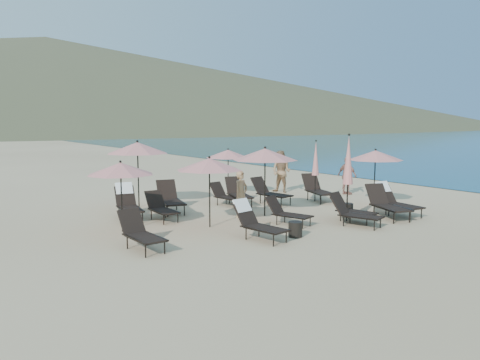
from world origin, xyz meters
TOP-DOWN VIEW (x-y plane):
  - ground at (0.00, 0.00)m, footprint 800.00×800.00m
  - volcanic_headland at (71.37, 302.62)m, footprint 690.00×690.00m
  - lounger_0 at (-6.09, 0.61)m, footprint 0.70×1.65m
  - lounger_1 at (-3.08, -0.22)m, footprint 0.86×1.74m
  - lounger_2 at (-1.22, 0.68)m, footprint 0.98×1.57m
  - lounger_3 at (0.34, -0.65)m, footprint 1.06×1.67m
  - lounger_4 at (0.81, -0.11)m, footprint 0.83×1.60m
  - lounger_5 at (2.16, -0.43)m, footprint 1.26×1.97m
  - lounger_6 at (-4.91, 4.45)m, footprint 0.97×1.88m
  - lounger_7 at (-4.13, 3.56)m, footprint 0.63×1.57m
  - lounger_8 at (-0.93, 4.61)m, footprint 0.80×1.55m
  - lounger_9 at (-0.40, 4.54)m, footprint 1.16×1.87m
  - lounger_10 at (0.72, 3.97)m, footprint 0.93×1.81m
  - lounger_11 at (2.67, 3.36)m, footprint 1.19×1.94m
  - lounger_12 at (-3.26, 4.65)m, footprint 1.13×1.97m
  - lounger_13 at (2.88, -0.24)m, footprint 0.81×1.80m
  - umbrella_open_0 at (-3.37, 1.76)m, footprint 2.02×2.02m
  - umbrella_open_1 at (-0.94, 2.17)m, footprint 2.20×2.20m
  - umbrella_open_2 at (3.60, 1.26)m, footprint 2.03×2.03m
  - umbrella_open_3 at (-3.78, 6.23)m, footprint 2.33×2.33m
  - umbrella_open_4 at (0.42, 6.49)m, footprint 1.91×1.91m
  - umbrella_open_5 at (-5.77, 2.71)m, footprint 1.94×1.94m
  - umbrella_closed_0 at (0.69, -0.04)m, footprint 0.33×0.33m
  - umbrella_closed_1 at (2.53, 3.33)m, footprint 0.29×0.29m
  - side_table_0 at (-2.06, -0.66)m, footprint 0.39×0.39m
  - side_table_1 at (1.26, 0.44)m, footprint 0.36×0.36m
  - beachgoer_a at (-1.70, 2.47)m, footprint 0.65×0.51m
  - beachgoer_b at (2.91, 5.92)m, footprint 1.00×1.12m
  - beachgoer_c at (4.90, 3.80)m, footprint 0.46×1.01m

SIDE VIEW (x-z plane):
  - ground at x=0.00m, z-range 0.00..0.00m
  - side_table_0 at x=-2.06m, z-range 0.00..0.43m
  - side_table_1 at x=1.26m, z-range 0.00..0.46m
  - lounger_2 at x=-1.22m, z-range -0.03..0.82m
  - lounger_8 at x=-0.93m, z-range -0.03..0.82m
  - lounger_4 at x=0.81m, z-range -0.03..0.85m
  - lounger_7 at x=-4.13m, z-range -0.03..0.87m
  - lounger_3 at x=0.34m, z-range -0.03..0.87m
  - lounger_0 at x=-6.09m, z-range -0.03..0.90m
  - lounger_10 at x=0.72m, z-range -0.03..0.96m
  - lounger_9 at x=-0.40m, z-range -0.03..0.97m
  - lounger_11 at x=2.67m, z-range -0.03..1.01m
  - lounger_5 at x=2.16m, z-range -0.03..1.03m
  - lounger_1 at x=-3.08m, z-range -0.02..1.01m
  - lounger_12 at x=-3.26m, z-range -0.03..1.03m
  - lounger_13 at x=2.88m, z-range -0.02..1.06m
  - lounger_6 at x=-4.91m, z-range -0.02..1.10m
  - beachgoer_a at x=-1.70m, z-range 0.00..1.56m
  - beachgoer_c at x=4.90m, z-range 0.00..1.68m
  - beachgoer_b at x=2.91m, z-range 0.00..1.90m
  - umbrella_closed_1 at x=2.53m, z-range 0.48..2.95m
  - umbrella_open_4 at x=0.42m, z-range 0.79..2.85m
  - umbrella_open_5 at x=-5.77m, z-range 0.80..2.89m
  - umbrella_open_0 at x=-3.37m, z-range 0.83..3.00m
  - umbrella_open_2 at x=3.60m, z-range 0.84..3.03m
  - umbrella_closed_0 at x=0.69m, z-range 0.55..3.37m
  - umbrella_open_1 at x=-0.94m, z-range 0.91..3.28m
  - umbrella_open_3 at x=-3.78m, z-range 0.96..3.47m
  - volcanic_headland at x=71.37m, z-range -1.01..53.99m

